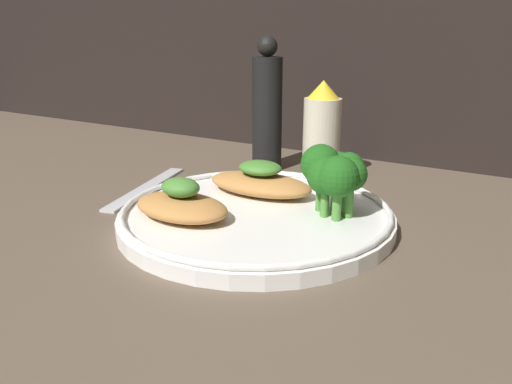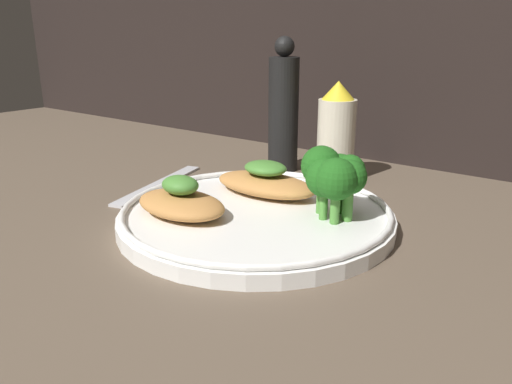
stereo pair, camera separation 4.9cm
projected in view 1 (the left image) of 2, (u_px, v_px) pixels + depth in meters
ground_plane at (256, 229)px, 49.97cm from camera, size 180.00×180.00×1.00cm
plate at (256, 215)px, 49.51cm from camera, size 27.13×27.13×2.00cm
grilled_meat_front at (181, 204)px, 47.30cm from camera, size 10.08×6.60×3.92cm
grilled_meat_middle at (260, 182)px, 54.15cm from camera, size 12.16×6.45×3.70cm
broccoli_bunch at (335, 173)px, 47.26cm from camera, size 6.69×6.54×6.72cm
sauce_bottle at (322, 132)px, 63.86cm from camera, size 4.78×4.78×12.57cm
pepper_grinder at (267, 110)px, 67.14cm from camera, size 4.04×4.04×17.78cm
fork at (147, 187)px, 60.77cm from camera, size 6.17×17.43×0.60cm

